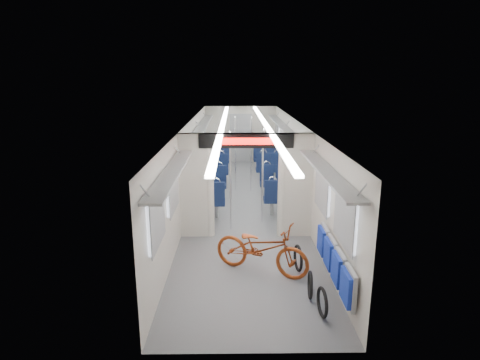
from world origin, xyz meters
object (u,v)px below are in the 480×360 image
Objects in this scene: bike_hoop_b at (310,286)px; seat_bay_near_left at (209,189)px; bicycle at (261,248)px; stanchion_far_right at (251,155)px; stanchion_near_right at (262,176)px; stanchion_far_left at (235,154)px; flip_bench at (334,261)px; seat_bay_near_right at (278,187)px; seat_bay_far_left at (215,161)px; bike_hoop_c at (298,259)px; bike_hoop_a at (322,304)px; seat_bay_far_right at (268,160)px; stanchion_near_left at (231,181)px.

seat_bay_near_left is at bearing 112.25° from bike_hoop_b.
stanchion_far_right is at bearing 26.08° from bicycle.
stanchion_far_left is at bearing 102.57° from stanchion_near_right.
bicycle is 0.84× the size of flip_bench.
seat_bay_near_right is 0.83× the size of seat_bay_far_left.
bicycle is 0.72m from bike_hoop_c.
flip_bench is 4.27× the size of bike_hoop_c.
seat_bay_far_right is (-0.11, 8.81, 0.35)m from bike_hoop_a.
stanchion_near_left is at bearing 113.09° from bike_hoop_b.
stanchion_near_right reaches higher than bike_hoop_c.
stanchion_near_right is at bearing 31.18° from stanchion_near_left.
bike_hoop_a reaches higher than bike_hoop_b.
seat_bay_near_right is (-0.11, 5.33, 0.32)m from bike_hoop_a.
stanchion_near_right reaches higher than flip_bench.
stanchion_near_right is 2.94m from stanchion_far_left.
stanchion_far_left is at bearing 67.80° from seat_bay_near_left.
stanchion_far_left is at bearing -66.65° from seat_bay_far_left.
stanchion_near_right is at bearing 98.88° from bike_hoop_a.
seat_bay_near_left is at bearing -112.20° from stanchion_far_left.
stanchion_far_right is at bearing 97.04° from bike_hoop_c.
seat_bay_near_right is (-0.02, 4.81, 0.32)m from bike_hoop_b.
stanchion_near_right is at bearing 98.79° from bike_hoop_b.
seat_bay_near_left is 0.87× the size of stanchion_far_left.
seat_bay_far_right is 2.33m from stanchion_far_left.
seat_bay_near_right is at bearing 5.53° from seat_bay_near_left.
seat_bay_near_left is (-1.98, 5.14, 0.33)m from bike_hoop_a.
flip_bench is 4.66× the size of bike_hoop_b.
seat_bay_far_right is 0.94× the size of stanchion_far_left.
bicycle is 1.36m from flip_bench.
stanchion_near_left is 3.33m from stanchion_far_left.
seat_bay_near_right is at bearing -90.00° from seat_bay_far_right.
bike_hoop_a is (0.81, -1.41, -0.26)m from bicycle.
seat_bay_near_right is 0.84× the size of stanchion_near_left.
seat_bay_near_right is (0.03, 3.88, 0.30)m from bike_hoop_c.
seat_bay_near_left is (-2.29, 4.50, -0.05)m from flip_bench.
seat_bay_far_left is 1.00× the size of stanchion_near_right.
seat_bay_far_right is 0.94× the size of stanchion_near_left.
stanchion_near_right is (1.35, -4.52, 0.58)m from seat_bay_far_left.
stanchion_near_right reaches higher than bike_hoop_b.
seat_bay_far_right reaches higher than seat_bay_near_right.
stanchion_near_left reaches higher than bike_hoop_b.
stanchion_near_right is at bearing 100.84° from bike_hoop_c.
seat_bay_far_left is at bearing 103.06° from bike_hoop_a.
seat_bay_far_right is at bearing 76.38° from stanchion_near_left.
stanchion_far_left is at bearing 88.02° from stanchion_near_left.
stanchion_far_left is (-1.16, -1.93, 0.59)m from seat_bay_far_right.
bike_hoop_c is (0.68, 0.04, -0.25)m from bicycle.
bike_hoop_b is at bearing -89.83° from seat_bay_far_right.
bicycle is 1.65m from bike_hoop_a.
seat_bay_far_left is at bearing 106.65° from stanchion_near_right.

